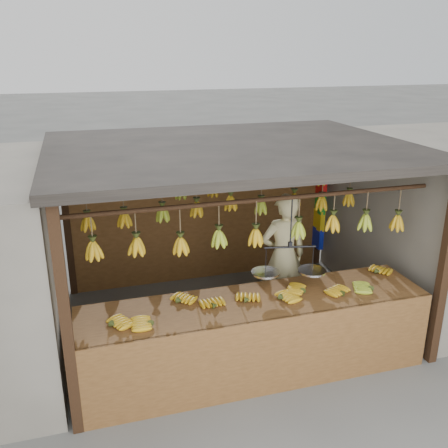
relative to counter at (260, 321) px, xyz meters
name	(u,v)px	position (x,y,z in m)	size (l,w,h in m)	color
ground	(230,322)	(0.05, 1.24, -0.72)	(80.00, 80.00, 0.00)	#5B5B57
stall	(223,174)	(0.05, 1.56, 1.25)	(4.30, 3.30, 2.40)	black
counter	(260,321)	(0.00, 0.00, 0.00)	(3.83, 0.87, 0.96)	brown
hanging_bananas	(230,207)	(0.05, 1.24, 0.90)	(3.60, 2.22, 0.39)	#C28F14
balance_scale	(289,269)	(0.42, 0.24, 0.46)	(0.82, 0.41, 0.87)	black
vendor	(283,256)	(0.79, 1.24, 0.15)	(0.63, 0.42, 1.74)	beige
bag_bundles	(320,211)	(1.99, 2.59, 0.25)	(0.08, 0.26, 1.25)	red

